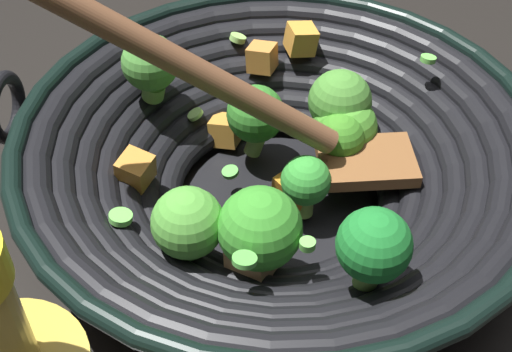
{
  "coord_description": "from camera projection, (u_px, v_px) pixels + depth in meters",
  "views": [
    {
      "loc": [
        -0.15,
        0.34,
        0.4
      ],
      "look_at": [
        0.02,
        0.0,
        0.03
      ],
      "focal_mm": 49.42,
      "sensor_mm": 36.0,
      "label": 1
    }
  ],
  "objects": [
    {
      "name": "wok",
      "position": [
        280.0,
        157.0,
        0.5
      ],
      "size": [
        0.41,
        0.38,
        0.21
      ],
      "color": "black",
      "rests_on": "ground"
    },
    {
      "name": "ground_plane",
      "position": [
        279.0,
        209.0,
        0.54
      ],
      "size": [
        4.0,
        4.0,
        0.0
      ],
      "primitive_type": "plane",
      "color": "black"
    }
  ]
}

